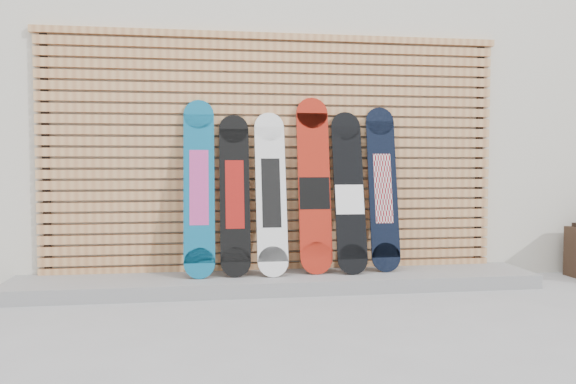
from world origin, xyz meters
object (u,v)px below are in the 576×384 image
snowboard_0 (199,187)px  snowboard_5 (383,188)px  snowboard_3 (314,186)px  snowboard_2 (271,193)px  snowboard_4 (349,193)px  snowboard_1 (235,194)px

snowboard_0 → snowboard_5: snowboard_0 is taller
snowboard_3 → snowboard_5: 0.65m
snowboard_2 → snowboard_3: size_ratio=0.91×
snowboard_3 → snowboard_5: (0.65, 0.01, -0.03)m
snowboard_4 → snowboard_0: bearing=179.7°
snowboard_0 → snowboard_4: snowboard_0 is taller
snowboard_1 → snowboard_3: snowboard_3 is taller
snowboard_2 → snowboard_4: 0.71m
snowboard_3 → snowboard_5: snowboard_3 is taller
snowboard_1 → snowboard_3: size_ratio=0.90×
snowboard_3 → snowboard_5: size_ratio=1.05×
snowboard_2 → snowboard_3: 0.40m
snowboard_2 → snowboard_4: size_ratio=0.99×
snowboard_0 → snowboard_1: (0.31, 0.01, -0.06)m
snowboard_0 → snowboard_3: snowboard_3 is taller
snowboard_3 → snowboard_5: bearing=0.8°
snowboard_4 → snowboard_5: size_ratio=0.97×
snowboard_1 → snowboard_2: bearing=-3.4°
snowboard_0 → snowboard_3: size_ratio=0.98×
snowboard_3 → snowboard_4: size_ratio=1.09×
snowboard_2 → snowboard_4: bearing=0.1°
snowboard_5 → snowboard_0: bearing=-178.9°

